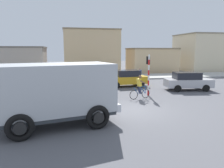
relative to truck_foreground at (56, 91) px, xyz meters
name	(u,v)px	position (x,y,z in m)	size (l,w,h in m)	color
ground_plane	(133,110)	(4.29, 1.86, -1.67)	(120.00, 120.00, 0.00)	#56565B
sidewalk_far	(98,78)	(4.29, 17.10, -1.59)	(80.00, 5.00, 0.16)	#ADADA8
truck_foreground	(56,91)	(0.00, 0.00, 0.00)	(5.82, 3.68, 2.90)	#B2B7BC
cyclist	(140,87)	(5.66, 4.61, -0.80)	(1.68, 0.62, 1.72)	black
traffic_light_pole	(148,69)	(6.71, 5.69, 0.40)	(0.24, 0.43, 3.20)	red
car_red_near	(127,78)	(6.22, 10.17, -0.85)	(4.08, 2.04, 1.60)	gold
car_white_mid	(43,77)	(-1.97, 12.89, -0.85)	(4.06, 2.00, 1.60)	gold
car_far_side	(188,81)	(10.99, 7.12, -0.85)	(4.20, 2.30, 1.60)	#B7B7BC
pedestrian_near_kerb	(140,75)	(8.22, 12.14, -0.82)	(0.34, 0.22, 1.62)	#2D334C
building_corner_left	(8,61)	(-7.73, 23.26, 0.36)	(10.38, 6.87, 4.05)	#9E9389
building_mid_block	(91,52)	(4.26, 23.83, 1.67)	(8.45, 5.27, 6.67)	#D1B284
building_corner_right	(151,60)	(13.98, 23.25, 0.28)	(7.40, 5.37, 3.89)	#D1B284
building_set_back	(205,52)	(24.18, 24.01, 1.48)	(8.77, 7.74, 6.29)	beige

